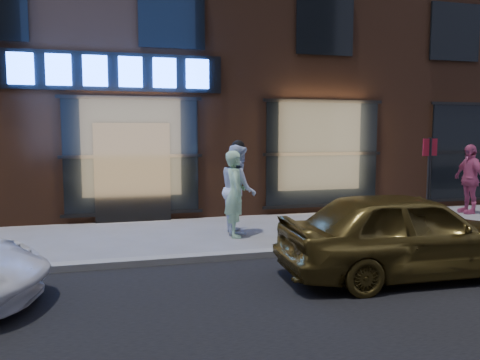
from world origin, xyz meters
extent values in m
plane|color=slate|center=(0.00, 0.00, 0.00)|extent=(90.00, 90.00, 0.00)
cube|color=gray|center=(0.00, 0.00, 0.06)|extent=(60.00, 0.25, 0.12)
cube|color=#54301E|center=(0.00, 8.00, 5.00)|extent=(30.00, 8.00, 10.00)
cube|color=black|center=(-0.40, 3.95, 3.60)|extent=(5.20, 0.06, 0.90)
cube|color=black|center=(0.00, 3.92, 1.20)|extent=(1.80, 0.10, 2.40)
cube|color=#FFBF72|center=(0.00, 3.98, 1.60)|extent=(3.00, 0.04, 2.60)
cube|color=black|center=(0.00, 3.94, 1.60)|extent=(3.20, 0.06, 2.80)
cube|color=#FFBF72|center=(5.00, 3.98, 1.60)|extent=(3.00, 0.04, 2.60)
cube|color=black|center=(5.00, 3.94, 1.60)|extent=(3.20, 0.06, 2.80)
cube|color=#FFBF72|center=(10.00, 3.98, 1.60)|extent=(3.00, 0.04, 2.60)
cube|color=black|center=(10.00, 3.94, 1.60)|extent=(3.20, 0.06, 2.80)
cube|color=black|center=(1.00, 3.94, 5.00)|extent=(1.60, 0.06, 1.60)
cube|color=black|center=(5.00, 3.94, 5.00)|extent=(1.60, 0.06, 1.60)
cube|color=black|center=(9.00, 3.94, 5.00)|extent=(1.60, 0.06, 1.60)
cube|color=#2659FF|center=(-2.40, 3.88, 3.60)|extent=(0.55, 0.12, 0.70)
cube|color=#2659FF|center=(-1.60, 3.88, 3.60)|extent=(0.55, 0.12, 0.70)
cube|color=#2659FF|center=(-0.80, 3.88, 3.60)|extent=(0.55, 0.12, 0.70)
cube|color=#2659FF|center=(0.00, 3.88, 3.60)|extent=(0.55, 0.12, 0.70)
cube|color=#2659FF|center=(0.80, 3.88, 3.60)|extent=(0.55, 0.12, 0.70)
cube|color=#2659FF|center=(1.60, 3.88, 3.60)|extent=(0.55, 0.12, 0.70)
imported|color=#A0D3A8|center=(2.00, 1.70, 0.90)|extent=(0.49, 0.69, 1.80)
imported|color=white|center=(2.16, 2.05, 0.96)|extent=(0.82, 1.01, 1.92)
imported|color=#CA5384|center=(8.79, 2.86, 0.93)|extent=(0.50, 1.11, 1.86)
imported|color=brown|center=(3.85, -1.62, 0.66)|extent=(3.94, 1.69, 1.33)
cylinder|color=#262628|center=(5.47, 0.10, 1.04)|extent=(0.07, 0.07, 2.08)
cube|color=red|center=(5.47, 0.10, 1.90)|extent=(0.33, 0.07, 0.33)
camera|label=1|loc=(-0.33, -7.67, 2.19)|focal=35.00mm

